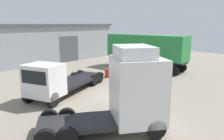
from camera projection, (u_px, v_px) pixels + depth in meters
ground_plane at (108, 93)px, 17.25m from camera, size 60.00×60.00×0.00m
warehouse_building at (7, 44)px, 29.23m from camera, size 30.59×10.28×5.27m
tractor_unit_white at (129, 92)px, 10.82m from camera, size 6.40×5.58×4.31m
container_trailer_green at (146, 48)px, 25.62m from camera, size 3.17×9.85×4.07m
flatbed_truck_white at (55, 81)px, 15.85m from camera, size 8.04×4.74×2.69m
oil_drum at (108, 73)px, 22.04m from camera, size 0.58×0.58×0.88m
traffic_cone at (162, 93)px, 16.38m from camera, size 0.40×0.40×0.55m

